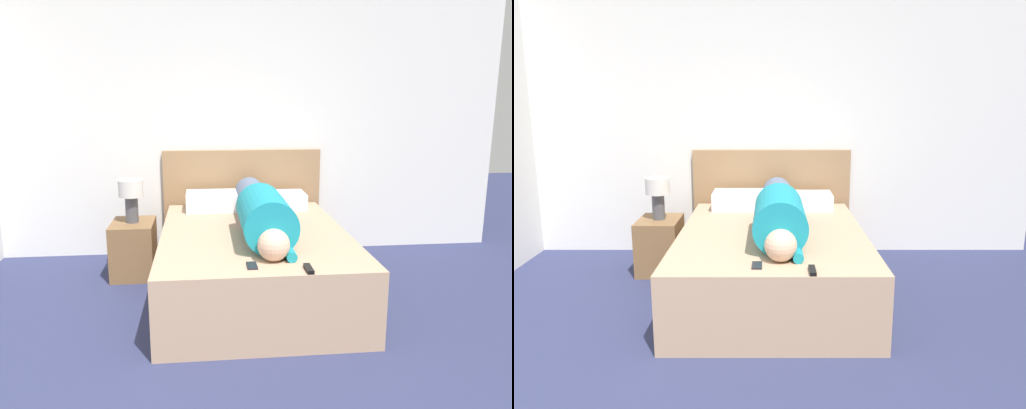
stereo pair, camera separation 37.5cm
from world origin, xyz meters
TOP-DOWN VIEW (x-y plane):
  - wall_back at (0.00, 3.32)m, footprint 5.62×0.06m
  - bed at (0.17, 2.12)m, footprint 1.45×2.05m
  - headboard at (0.17, 3.25)m, footprint 1.57×0.04m
  - nightstand at (-0.85, 2.67)m, footprint 0.37×0.50m
  - table_lamp at (-0.85, 2.67)m, footprint 0.21×0.21m
  - person_lying at (0.22, 2.10)m, footprint 0.38×1.82m
  - pillow_near_headboard at (-0.12, 2.93)m, footprint 0.52×0.36m
  - pillow_second at (0.49, 2.93)m, footprint 0.49×0.36m
  - tv_remote at (0.41, 1.17)m, footprint 0.04×0.15m
  - cell_phone at (0.07, 1.28)m, footprint 0.06×0.13m

SIDE VIEW (x-z plane):
  - nightstand at x=-0.85m, z-range 0.00..0.49m
  - bed at x=0.17m, z-range 0.00..0.53m
  - headboard at x=0.17m, z-range 0.00..1.05m
  - cell_phone at x=0.07m, z-range 0.53..0.54m
  - tv_remote at x=0.41m, z-range 0.53..0.55m
  - pillow_second at x=0.49m, z-range 0.53..0.67m
  - pillow_near_headboard at x=-0.12m, z-range 0.53..0.69m
  - person_lying at x=0.22m, z-range 0.50..0.88m
  - table_lamp at x=-0.85m, z-range 0.55..0.92m
  - wall_back at x=0.00m, z-range 0.00..2.60m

